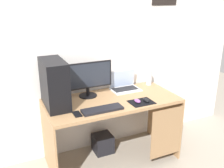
{
  "coord_description": "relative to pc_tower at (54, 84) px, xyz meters",
  "views": [
    {
      "loc": [
        -1.1,
        -2.39,
        1.88
      ],
      "look_at": [
        0.0,
        0.0,
        0.95
      ],
      "focal_mm": 41.32,
      "sensor_mm": 36.0,
      "label": 1
    }
  ],
  "objects": [
    {
      "name": "laptop",
      "position": [
        0.87,
        0.13,
        -0.2
      ],
      "size": [
        0.34,
        0.23,
        0.23
      ],
      "color": "silver",
      "rests_on": "desk"
    },
    {
      "name": "mouse_right",
      "position": [
        0.91,
        -0.31,
        -0.22
      ],
      "size": [
        0.06,
        0.1,
        0.03
      ],
      "primitive_type": "ellipsoid",
      "color": "black",
      "rests_on": "mousepad"
    },
    {
      "name": "monitor",
      "position": [
        0.39,
        0.11,
        -0.03
      ],
      "size": [
        0.57,
        0.21,
        0.4
      ],
      "color": "black",
      "rests_on": "desk"
    },
    {
      "name": "mouse_left",
      "position": [
        0.81,
        -0.29,
        -0.22
      ],
      "size": [
        0.06,
        0.1,
        0.03
      ],
      "primitive_type": "ellipsoid",
      "color": "#8C4C99",
      "rests_on": "mousepad"
    },
    {
      "name": "ground_plane",
      "position": [
        0.6,
        -0.09,
        -1.02
      ],
      "size": [
        8.0,
        8.0,
        0.0
      ],
      "primitive_type": "plane",
      "color": "#9E9384"
    },
    {
      "name": "mousepad",
      "position": [
        0.86,
        -0.3,
        -0.24
      ],
      "size": [
        0.26,
        0.2,
        0.0
      ],
      "primitive_type": "cube",
      "color": "black",
      "rests_on": "desk"
    },
    {
      "name": "subwoofer",
      "position": [
        0.56,
        0.1,
        -0.9
      ],
      "size": [
        0.23,
        0.23,
        0.23
      ],
      "primitive_type": "cube",
      "color": "black",
      "rests_on": "ground_plane"
    },
    {
      "name": "speaker",
      "position": [
        1.24,
        0.15,
        -0.15
      ],
      "size": [
        0.07,
        0.07,
        0.19
      ],
      "primitive_type": "cylinder",
      "color": "silver",
      "rests_on": "desk"
    },
    {
      "name": "pc_tower",
      "position": [
        0.0,
        0.0,
        0.0
      ],
      "size": [
        0.22,
        0.46,
        0.49
      ],
      "primitive_type": "cube",
      "color": "black",
      "rests_on": "desk"
    },
    {
      "name": "keyboard",
      "position": [
        0.4,
        -0.31,
        -0.23
      ],
      "size": [
        0.42,
        0.14,
        0.02
      ],
      "primitive_type": "cube",
      "color": "black",
      "rests_on": "desk"
    },
    {
      "name": "wall_back",
      "position": [
        0.61,
        0.3,
        0.29
      ],
      "size": [
        4.0,
        0.05,
        2.6
      ],
      "color": "silver",
      "rests_on": "ground_plane"
    },
    {
      "name": "cell_phone",
      "position": [
        0.14,
        -0.29,
        -0.24
      ],
      "size": [
        0.07,
        0.13,
        0.01
      ],
      "primitive_type": "cube",
      "color": "black",
      "rests_on": "desk"
    },
    {
      "name": "desk",
      "position": [
        0.62,
        -0.1,
        -0.4
      ],
      "size": [
        1.47,
        0.7,
        0.77
      ],
      "color": "#A37A51",
      "rests_on": "ground_plane"
    }
  ]
}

